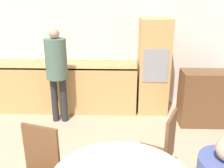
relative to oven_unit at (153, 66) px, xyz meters
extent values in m
cube|color=silver|center=(-0.77, 0.34, 0.42)|extent=(6.49, 0.05, 2.60)
cube|color=tan|center=(-1.74, -0.01, -0.42)|extent=(2.85, 0.60, 0.91)
cube|color=black|center=(-1.74, -0.01, 0.02)|extent=(2.85, 0.60, 0.03)
cube|color=tan|center=(0.00, 0.00, 0.00)|extent=(0.55, 0.58, 1.76)
cube|color=gray|center=(0.00, -0.29, 0.09)|extent=(0.44, 0.01, 0.60)
cube|color=brown|center=(0.94, -0.54, -0.41)|extent=(1.05, 0.45, 0.95)
cube|color=brown|center=(-1.37, -2.53, -0.15)|extent=(0.37, 0.14, 0.54)
cylinder|color=brown|center=(-0.35, -1.97, -0.66)|extent=(0.04, 0.04, 0.44)
cube|color=brown|center=(-0.27, -2.18, -0.43)|extent=(0.53, 0.53, 0.02)
cube|color=brown|center=(-0.10, -2.26, -0.15)|extent=(0.18, 0.36, 0.54)
cylinder|color=#262628|center=(-1.77, -0.53, -0.48)|extent=(0.11, 0.11, 0.80)
cylinder|color=#262628|center=(-1.61, -0.53, -0.48)|extent=(0.11, 0.11, 0.80)
cylinder|color=#4C6656|center=(-1.69, -0.53, 0.26)|extent=(0.36, 0.36, 0.67)
sphere|color=tan|center=(-1.69, -0.53, 0.68)|extent=(0.18, 0.18, 0.18)
camera|label=1|loc=(-0.63, -4.53, 1.25)|focal=40.00mm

